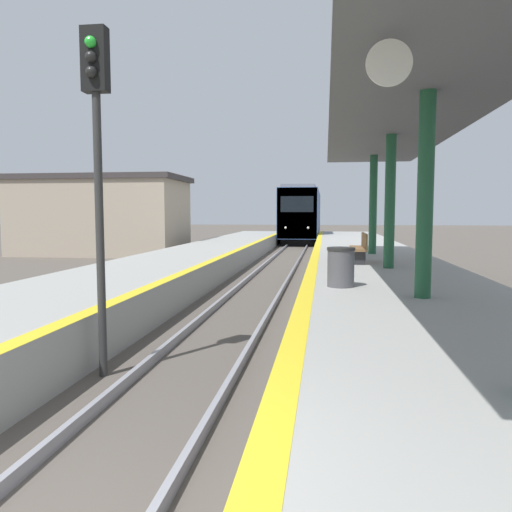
% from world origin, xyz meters
% --- Properties ---
extents(train, '(2.89, 17.20, 4.49)m').
position_xyz_m(train, '(0.00, 41.32, 2.28)').
color(train, black).
rests_on(train, ground).
extents(signal_near, '(0.36, 0.31, 5.03)m').
position_xyz_m(signal_near, '(-1.24, 4.29, 3.48)').
color(signal_near, '#2D2D2D').
rests_on(signal_near, ground).
extents(station_canopy, '(3.45, 19.97, 3.91)m').
position_xyz_m(station_canopy, '(3.78, 9.30, 4.52)').
color(station_canopy, '#1E5133').
rests_on(station_canopy, platform_right).
extents(trash_bin, '(0.59, 0.59, 0.83)m').
position_xyz_m(trash_bin, '(2.34, 7.99, 1.29)').
color(trash_bin, '#4C4C51').
rests_on(trash_bin, platform_right).
extents(bench, '(0.44, 1.81, 0.92)m').
position_xyz_m(bench, '(3.10, 13.30, 1.37)').
color(bench, brown).
rests_on(bench, platform_right).
extents(station_building, '(9.82, 5.31, 4.56)m').
position_xyz_m(station_building, '(-11.01, 25.18, 2.29)').
color(station_building, tan).
rests_on(station_building, ground).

